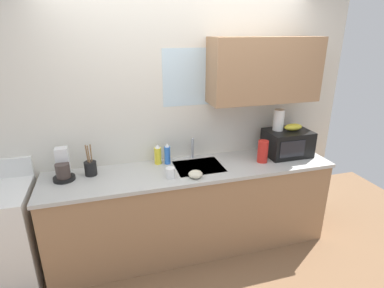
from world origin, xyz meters
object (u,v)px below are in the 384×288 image
Objects in this scene: dish_soap_bottle_blue at (167,154)px; utensil_crock at (91,168)px; banana_bunch at (293,127)px; small_bowl at (196,174)px; mug_white at (170,173)px; paper_towel_roll at (279,120)px; dish_soap_bottle_yellow at (158,155)px; stove_range at (0,237)px; microwave at (287,143)px; cereal_canister at (263,151)px; coffee_maker at (63,168)px.

utensil_crock is at bearing -175.69° from dish_soap_bottle_blue.
small_bowl is (-1.14, -0.25, -0.27)m from banana_bunch.
mug_white reaches higher than small_bowl.
paper_towel_roll is 1.93m from utensil_crock.
paper_towel_roll is 1.30m from dish_soap_bottle_yellow.
banana_bunch reaches higher than dish_soap_bottle_yellow.
stove_range is 2.87m from microwave.
utensil_crock reaches higher than mug_white.
stove_range is at bearing 178.76° from cereal_canister.
dish_soap_bottle_yellow is at bearing 98.62° from mug_white.
mug_white is 0.23m from small_bowl.
stove_range is 3.62× the size of utensil_crock.
utensil_crock reaches higher than small_bowl.
banana_bunch is 0.67× the size of utensil_crock.
mug_white is at bearing -20.59° from utensil_crock.
microwave is 2.00m from utensil_crock.
microwave is at bearing -1.54° from coffee_maker.
dish_soap_bottle_yellow is 2.15× the size of mug_white.
utensil_crock is (-2.00, 0.07, -0.06)m from microwave.
banana_bunch is (2.86, 0.05, 0.75)m from stove_range.
small_bowl is (-1.09, -0.25, -0.10)m from microwave.
stove_range is 0.80m from coffee_maker.
banana_bunch is at bearing 1.77° from microwave.
banana_bunch is 1.20m from small_bowl.
small_bowl is (0.22, -0.06, -0.02)m from mug_white.
dish_soap_bottle_blue is at bearing 174.60° from banana_bunch.
cereal_canister is at bearing -147.99° from paper_towel_roll.
mug_white is (-1.31, -0.19, -0.09)m from microwave.
coffee_maker is (0.58, 0.10, 0.55)m from stove_range.
dish_soap_bottle_blue is at bearing -14.21° from dish_soap_bottle_yellow.
small_bowl is (-0.99, -0.30, -0.35)m from paper_towel_roll.
stove_range is at bearing -179.07° from banana_bunch.
paper_towel_roll is 1.08× the size of dish_soap_bottle_yellow.
coffee_maker reaches higher than small_bowl.
dish_soap_bottle_blue is (-1.17, 0.07, -0.28)m from paper_towel_roll.
paper_towel_roll is 1.02× the size of dish_soap_bottle_blue.
dish_soap_bottle_yellow is (-1.36, 0.15, -0.04)m from microwave.
stove_range is at bearing -177.96° from paper_towel_roll.
stove_range is 2.53m from cereal_canister.
mug_white is at bearing -174.70° from cereal_canister.
coffee_maker is at bearing 10.24° from stove_range.
dish_soap_bottle_yellow is (1.45, 0.19, 0.54)m from stove_range.
stove_range is 4.91× the size of paper_towel_roll.
coffee_maker is 2.15× the size of small_bowl.
coffee_maker is at bearing 164.92° from mug_white.
coffee_maker is 0.87m from dish_soap_bottle_yellow.
banana_bunch is 0.98× the size of dish_soap_bottle_yellow.
stove_range is at bearing -171.83° from utensil_crock.
coffee_maker reaches higher than stove_range.
coffee_maker is (-2.28, 0.06, -0.20)m from banana_bunch.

